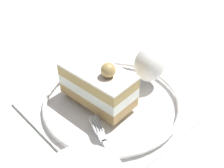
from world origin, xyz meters
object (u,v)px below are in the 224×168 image
at_px(dessert_plate, 112,104).
at_px(fork, 106,146).
at_px(cake_slice, 99,85).
at_px(whipped_cream_dollop, 149,65).

height_order(dessert_plate, fork, fork).
bearing_deg(dessert_plate, fork, 140.31).
bearing_deg(cake_slice, fork, 152.49).
xyz_separation_m(dessert_plate, cake_slice, (0.01, 0.01, 0.04)).
distance_m(dessert_plate, fork, 0.09).
distance_m(whipped_cream_dollop, fork, 0.16).
bearing_deg(fork, cake_slice, -27.51).
xyz_separation_m(whipped_cream_dollop, fork, (-0.08, 0.13, -0.03)).
height_order(whipped_cream_dollop, fork, whipped_cream_dollop).
xyz_separation_m(dessert_plate, fork, (-0.07, 0.06, 0.01)).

